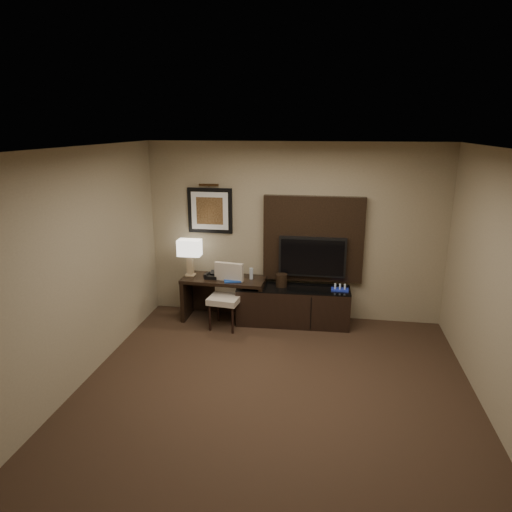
% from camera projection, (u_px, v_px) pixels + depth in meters
% --- Properties ---
extents(floor, '(4.50, 5.00, 0.01)m').
position_uv_depth(floor, '(272.00, 405.00, 4.95)').
color(floor, black).
rests_on(floor, ground).
extents(ceiling, '(4.50, 5.00, 0.01)m').
position_uv_depth(ceiling, '(274.00, 150.00, 4.20)').
color(ceiling, silver).
rests_on(ceiling, wall_back).
extents(wall_back, '(4.50, 0.01, 2.70)m').
position_uv_depth(wall_back, '(294.00, 232.00, 6.94)').
color(wall_back, gray).
rests_on(wall_back, floor).
extents(wall_front, '(4.50, 0.01, 2.70)m').
position_uv_depth(wall_front, '(207.00, 462.00, 2.20)').
color(wall_front, gray).
rests_on(wall_front, floor).
extents(wall_left, '(0.01, 5.00, 2.70)m').
position_uv_depth(wall_left, '(66.00, 276.00, 4.92)').
color(wall_left, gray).
rests_on(wall_left, floor).
extents(desk, '(1.28, 0.58, 0.68)m').
position_uv_depth(desk, '(224.00, 299.00, 7.05)').
color(desk, black).
rests_on(desk, floor).
extents(credenza, '(1.70, 0.53, 0.58)m').
position_uv_depth(credenza, '(293.00, 306.00, 6.90)').
color(credenza, black).
rests_on(credenza, floor).
extents(tv_wall_panel, '(1.50, 0.12, 1.30)m').
position_uv_depth(tv_wall_panel, '(313.00, 239.00, 6.86)').
color(tv_wall_panel, black).
rests_on(tv_wall_panel, wall_back).
extents(tv, '(1.00, 0.08, 0.60)m').
position_uv_depth(tv, '(312.00, 257.00, 6.84)').
color(tv, black).
rests_on(tv, tv_wall_panel).
extents(artwork, '(0.70, 0.04, 0.70)m').
position_uv_depth(artwork, '(210.00, 211.00, 7.04)').
color(artwork, black).
rests_on(artwork, wall_back).
extents(picture_light, '(0.04, 0.04, 0.30)m').
position_uv_depth(picture_light, '(209.00, 185.00, 6.90)').
color(picture_light, '#3E2713').
rests_on(picture_light, wall_back).
extents(desk_chair, '(0.50, 0.56, 0.92)m').
position_uv_depth(desk_chair, '(225.00, 298.00, 6.73)').
color(desk_chair, '#C1B4A1').
rests_on(desk_chair, floor).
extents(table_lamp, '(0.38, 0.28, 0.54)m').
position_uv_depth(table_lamp, '(190.00, 259.00, 7.01)').
color(table_lamp, tan).
rests_on(table_lamp, desk).
extents(desk_phone, '(0.22, 0.20, 0.10)m').
position_uv_depth(desk_phone, '(212.00, 275.00, 6.95)').
color(desk_phone, black).
rests_on(desk_phone, desk).
extents(blue_folder, '(0.33, 0.39, 0.02)m').
position_uv_depth(blue_folder, '(232.00, 279.00, 6.90)').
color(blue_folder, '#18409E').
rests_on(blue_folder, desk).
extents(book, '(0.16, 0.09, 0.23)m').
position_uv_depth(book, '(229.00, 272.00, 6.90)').
color(book, tan).
rests_on(book, desk).
extents(water_bottle, '(0.07, 0.07, 0.17)m').
position_uv_depth(water_bottle, '(251.00, 274.00, 6.89)').
color(water_bottle, '#ABB7C2').
rests_on(water_bottle, desk).
extents(ice_bucket, '(0.19, 0.19, 0.19)m').
position_uv_depth(ice_bucket, '(281.00, 280.00, 6.86)').
color(ice_bucket, black).
rests_on(ice_bucket, credenza).
extents(minibar_tray, '(0.25, 0.16, 0.09)m').
position_uv_depth(minibar_tray, '(340.00, 287.00, 6.70)').
color(minibar_tray, '#1A2BAB').
rests_on(minibar_tray, credenza).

